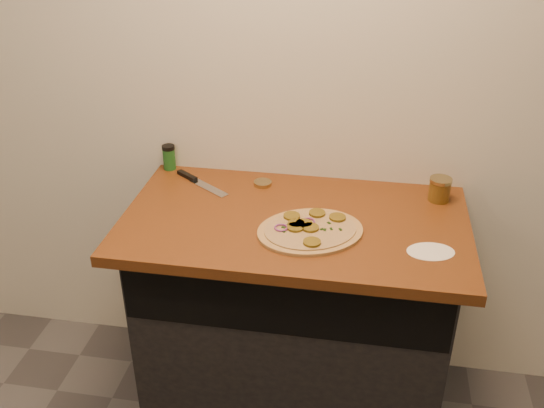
% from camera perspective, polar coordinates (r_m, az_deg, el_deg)
% --- Properties ---
extents(room_shell, '(4.02, 3.52, 2.71)m').
position_cam_1_polar(room_shell, '(0.52, -17.67, -3.58)').
color(room_shell, silver).
rests_on(room_shell, ground).
extents(cabinet, '(1.10, 0.60, 0.86)m').
position_cam_1_polar(cabinet, '(2.41, 2.05, -10.60)').
color(cabinet, black).
rests_on(cabinet, ground).
extents(countertop, '(1.20, 0.70, 0.04)m').
position_cam_1_polar(countertop, '(2.12, 2.15, -1.73)').
color(countertop, brown).
rests_on(countertop, cabinet).
extents(pizza, '(0.46, 0.46, 0.02)m').
position_cam_1_polar(pizza, '(2.02, 3.57, -2.45)').
color(pizza, tan).
rests_on(pizza, countertop).
extents(chefs_knife, '(0.24, 0.18, 0.02)m').
position_cam_1_polar(chefs_knife, '(2.36, -7.06, 2.13)').
color(chefs_knife, '#B7BAC1').
rests_on(chefs_knife, countertop).
extents(mason_jar_lid, '(0.09, 0.09, 0.01)m').
position_cam_1_polar(mason_jar_lid, '(2.32, -0.88, 1.97)').
color(mason_jar_lid, tan).
rests_on(mason_jar_lid, countertop).
extents(salsa_jar, '(0.08, 0.08, 0.09)m').
position_cam_1_polar(salsa_jar, '(2.28, 15.50, 1.35)').
color(salsa_jar, maroon).
rests_on(salsa_jar, countertop).
extents(spice_shaker, '(0.05, 0.05, 0.10)m').
position_cam_1_polar(spice_shaker, '(2.46, -9.66, 4.36)').
color(spice_shaker, '#1D5D21').
rests_on(spice_shaker, countertop).
extents(flour_spill, '(0.18, 0.18, 0.00)m').
position_cam_1_polar(flour_spill, '(1.99, 14.71, -4.35)').
color(flour_spill, white).
rests_on(flour_spill, countertop).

